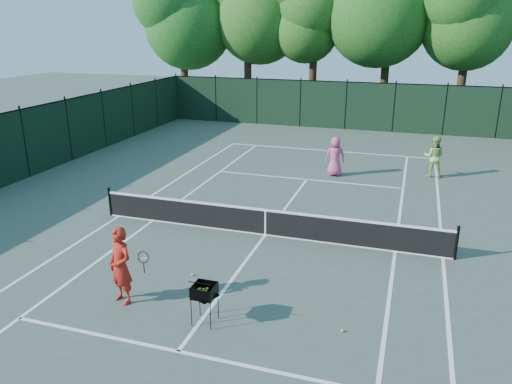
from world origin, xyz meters
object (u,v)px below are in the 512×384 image
(player_pink, at_px, (335,156))
(ball_hopper, at_px, (204,291))
(loose_ball_midcourt, at_px, (192,275))
(player_green, at_px, (434,157))
(loose_ball_near_cart, at_px, (342,331))
(coach, at_px, (121,266))

(player_pink, xyz_separation_m, ball_hopper, (-0.94, -12.62, -0.08))
(loose_ball_midcourt, bearing_deg, player_green, 61.70)
(ball_hopper, distance_m, loose_ball_near_cart, 3.23)
(coach, relative_size, loose_ball_midcourt, 28.91)
(player_green, bearing_deg, ball_hopper, 71.55)
(ball_hopper, bearing_deg, player_green, 91.33)
(player_pink, height_order, loose_ball_near_cart, player_pink)
(coach, bearing_deg, loose_ball_near_cart, 25.14)
(player_green, xyz_separation_m, ball_hopper, (-5.16, -13.83, -0.10))
(ball_hopper, bearing_deg, loose_ball_midcourt, 143.88)
(player_green, bearing_deg, loose_ball_near_cart, 83.10)
(ball_hopper, bearing_deg, player_pink, 107.55)
(coach, distance_m, loose_ball_near_cart, 5.47)
(player_green, relative_size, loose_ball_near_cart, 27.03)
(ball_hopper, relative_size, loose_ball_near_cart, 14.32)
(ball_hopper, xyz_separation_m, loose_ball_midcourt, (-1.23, 1.96, -0.78))
(player_pink, relative_size, loose_ball_midcourt, 26.28)
(loose_ball_near_cart, height_order, loose_ball_midcourt, same)
(ball_hopper, relative_size, loose_ball_midcourt, 14.32)
(player_pink, bearing_deg, player_green, 179.67)
(player_green, distance_m, loose_ball_midcourt, 13.51)
(player_green, xyz_separation_m, loose_ball_near_cart, (-2.08, -13.26, -0.88))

